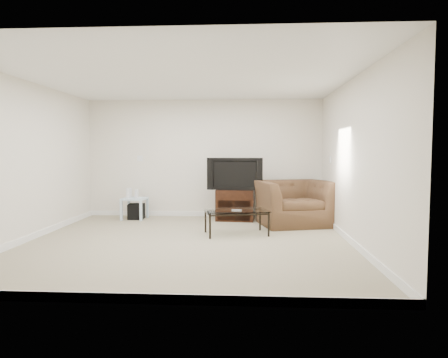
# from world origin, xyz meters

# --- Properties ---
(floor) EXTENTS (5.00, 5.00, 0.00)m
(floor) POSITION_xyz_m (0.00, 0.00, 0.00)
(floor) COLOR tan
(floor) RESTS_ON ground
(ceiling) EXTENTS (5.00, 5.00, 0.00)m
(ceiling) POSITION_xyz_m (0.00, 0.00, 2.50)
(ceiling) COLOR white
(ceiling) RESTS_ON ground
(wall_back) EXTENTS (5.00, 0.02, 2.50)m
(wall_back) POSITION_xyz_m (0.00, 2.50, 1.25)
(wall_back) COLOR silver
(wall_back) RESTS_ON ground
(wall_left) EXTENTS (0.02, 5.00, 2.50)m
(wall_left) POSITION_xyz_m (-2.50, 0.00, 1.25)
(wall_left) COLOR silver
(wall_left) RESTS_ON ground
(wall_right) EXTENTS (0.02, 5.00, 2.50)m
(wall_right) POSITION_xyz_m (2.50, 0.00, 1.25)
(wall_right) COLOR silver
(wall_right) RESTS_ON ground
(plate_back) EXTENTS (0.12, 0.02, 0.12)m
(plate_back) POSITION_xyz_m (-1.40, 2.49, 1.25)
(plate_back) COLOR white
(plate_back) RESTS_ON wall_back
(plate_right_switch) EXTENTS (0.02, 0.09, 0.13)m
(plate_right_switch) POSITION_xyz_m (2.49, 1.60, 1.25)
(plate_right_switch) COLOR white
(plate_right_switch) RESTS_ON wall_right
(plate_right_outlet) EXTENTS (0.02, 0.08, 0.12)m
(plate_right_outlet) POSITION_xyz_m (2.49, 1.30, 0.30)
(plate_right_outlet) COLOR white
(plate_right_outlet) RESTS_ON wall_right
(tv_stand) EXTENTS (0.80, 0.59, 0.63)m
(tv_stand) POSITION_xyz_m (0.69, 2.05, 0.32)
(tv_stand) COLOR black
(tv_stand) RESTS_ON floor
(dvd_player) EXTENTS (0.41, 0.30, 0.05)m
(dvd_player) POSITION_xyz_m (0.68, 2.01, 0.53)
(dvd_player) COLOR black
(dvd_player) RESTS_ON tv_stand
(television) EXTENTS (1.06, 0.30, 0.65)m
(television) POSITION_xyz_m (0.68, 2.02, 0.95)
(television) COLOR black
(television) RESTS_ON tv_stand
(side_table) EXTENTS (0.49, 0.49, 0.44)m
(side_table) POSITION_xyz_m (-1.41, 2.05, 0.22)
(side_table) COLOR silver
(side_table) RESTS_ON floor
(subwoofer) EXTENTS (0.34, 0.34, 0.31)m
(subwoofer) POSITION_xyz_m (-1.38, 2.07, 0.16)
(subwoofer) COLOR black
(subwoofer) RESTS_ON floor
(game_console) EXTENTS (0.08, 0.15, 0.20)m
(game_console) POSITION_xyz_m (-1.52, 2.04, 0.54)
(game_console) COLOR white
(game_console) RESTS_ON side_table
(game_case) EXTENTS (0.05, 0.13, 0.17)m
(game_case) POSITION_xyz_m (-1.35, 2.03, 0.53)
(game_case) COLOR silver
(game_case) RESTS_ON side_table
(recliner) EXTENTS (1.47, 1.14, 1.14)m
(recliner) POSITION_xyz_m (1.80, 1.60, 0.57)
(recliner) COLOR #51301D
(recliner) RESTS_ON floor
(coffee_table) EXTENTS (1.16, 0.83, 0.41)m
(coffee_table) POSITION_xyz_m (0.74, 0.64, 0.21)
(coffee_table) COLOR black
(coffee_table) RESTS_ON floor
(remote) EXTENTS (0.17, 0.06, 0.02)m
(remote) POSITION_xyz_m (0.75, 0.60, 0.42)
(remote) COLOR #B2B2B7
(remote) RESTS_ON coffee_table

